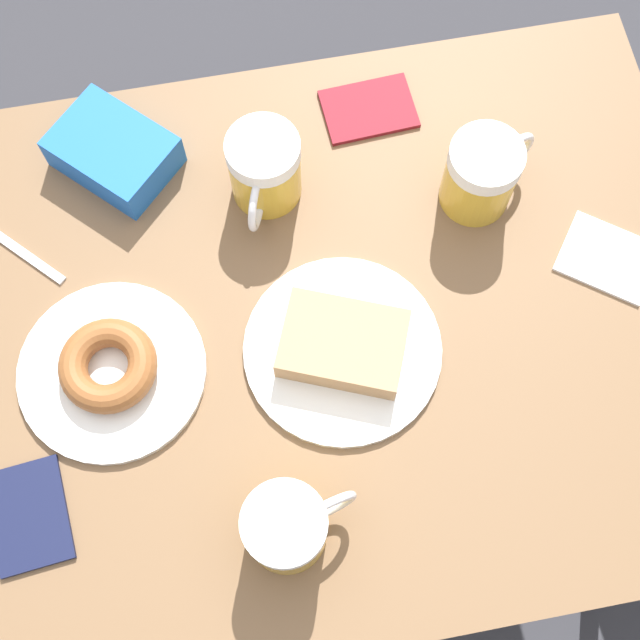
{
  "coord_description": "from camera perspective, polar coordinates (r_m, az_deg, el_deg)",
  "views": [
    {
      "loc": [
        0.37,
        -0.07,
        1.82
      ],
      "look_at": [
        0.0,
        0.0,
        0.76
      ],
      "focal_mm": 50.0,
      "sensor_mm": 36.0,
      "label": 1
    }
  ],
  "objects": [
    {
      "name": "ground_plane",
      "position": [
        1.86,
        -0.0,
        -7.98
      ],
      "size": [
        8.0,
        8.0,
        0.0
      ],
      "primitive_type": "plane",
      "color": "#333338"
    },
    {
      "name": "passport_far_edge",
      "position": [
        1.28,
        3.14,
        13.33
      ],
      "size": [
        0.1,
        0.13,
        0.01
      ],
      "rotation": [
        0.0,
        0.0,
        3.2
      ],
      "color": "maroon",
      "rests_on": "table"
    },
    {
      "name": "fork",
      "position": [
        1.24,
        -18.94,
        4.42
      ],
      "size": [
        0.13,
        0.13,
        0.0
      ],
      "rotation": [
        0.0,
        0.0,
        5.48
      ],
      "color": "silver",
      "rests_on": "table"
    },
    {
      "name": "plate_with_cake",
      "position": [
        1.11,
        1.46,
        -1.72
      ],
      "size": [
        0.25,
        0.25,
        0.05
      ],
      "color": "white",
      "rests_on": "table"
    },
    {
      "name": "table",
      "position": [
        1.2,
        -0.0,
        -1.35
      ],
      "size": [
        0.79,
        1.04,
        0.74
      ],
      "color": "brown",
      "rests_on": "ground_plane"
    },
    {
      "name": "beer_mug_right",
      "position": [
        1.17,
        -3.58,
        9.6
      ],
      "size": [
        0.13,
        0.1,
        0.11
      ],
      "color": "gold",
      "rests_on": "table"
    },
    {
      "name": "beer_mug_left",
      "position": [
        1.18,
        10.33,
        9.16
      ],
      "size": [
        0.1,
        0.13,
        0.11
      ],
      "color": "gold",
      "rests_on": "table"
    },
    {
      "name": "plate_with_donut",
      "position": [
        1.13,
        -13.29,
        -3.04
      ],
      "size": [
        0.24,
        0.24,
        0.05
      ],
      "color": "white",
      "rests_on": "table"
    },
    {
      "name": "beer_mug_center",
      "position": [
        1.02,
        -2.08,
        -13.13
      ],
      "size": [
        0.1,
        0.13,
        0.11
      ],
      "color": "gold",
      "rests_on": "table"
    },
    {
      "name": "passport_near_edge",
      "position": [
        1.13,
        -18.09,
        -11.81
      ],
      "size": [
        0.13,
        0.1,
        0.01
      ],
      "rotation": [
        0.0,
        0.0,
        4.81
      ],
      "color": "#141938",
      "rests_on": "table"
    },
    {
      "name": "blue_pouch",
      "position": [
        1.24,
        -13.06,
        10.45
      ],
      "size": [
        0.19,
        0.19,
        0.06
      ],
      "rotation": [
        0.0,
        0.0,
        3.93
      ],
      "color": "blue",
      "rests_on": "table"
    },
    {
      "name": "napkin_folded",
      "position": [
        1.23,
        17.92,
        3.81
      ],
      "size": [
        0.15,
        0.15,
        0.0
      ],
      "rotation": [
        0.0,
        0.0,
        0.94
      ],
      "color": "white",
      "rests_on": "table"
    }
  ]
}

